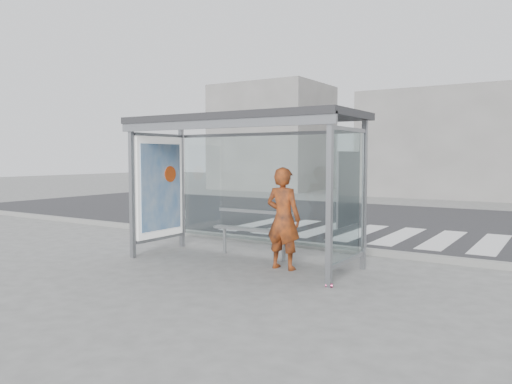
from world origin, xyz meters
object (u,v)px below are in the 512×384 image
bus_shelter (226,152)px  person (283,218)px  soda_can (329,285)px  bench (253,229)px

bus_shelter → person: bearing=-3.5°
person → soda_can: 1.58m
bus_shelter → soda_can: bearing=-17.8°
person → bench: person is taller
person → bench: (-0.97, 0.59, -0.33)m
bench → soda_can: bearing=-31.0°
bus_shelter → person: size_ratio=2.47×
bus_shelter → soda_can: (2.38, -0.76, -1.95)m
bench → soda_can: size_ratio=15.89×
person → bench: bearing=-30.0°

